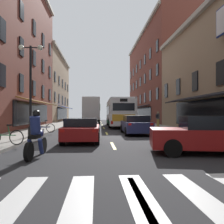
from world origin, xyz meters
The scene contains 15 objects.
ground_plane centered at (0.00, 0.00, -0.05)m, with size 34.80×80.00×0.10m, color #28282B.
lane_centre_dashes centered at (0.00, -0.25, 0.00)m, with size 0.14×73.90×0.01m.
crosswalk_near centered at (0.00, -10.00, 0.00)m, with size 7.10×2.80×0.01m.
sidewalk_left centered at (-5.90, 0.00, 0.07)m, with size 3.00×80.00×0.14m, color gray.
sidewalk_right centered at (5.90, 0.00, 0.07)m, with size 3.00×80.00×0.14m, color gray.
transit_bus centered at (1.84, 12.07, 1.65)m, with size 2.79×11.25×3.13m.
box_truck centered at (-1.46, 19.30, 1.95)m, with size 2.55×7.35×3.81m.
sedan_near centered at (-1.57, -1.76, 0.66)m, with size 1.98×4.40×1.28m.
sedan_mid centered at (2.09, 2.22, 0.71)m, with size 1.97×4.53×1.39m.
sedan_far centered at (3.60, -5.88, 0.73)m, with size 4.77×2.64×1.44m.
motorcycle_rider centered at (-2.89, -6.12, 0.71)m, with size 0.62×2.07×1.66m.
bicycle_near centered at (-4.83, -3.88, 0.50)m, with size 1.70×0.48×0.91m.
bicycle_mid centered at (-4.65, 2.55, 0.50)m, with size 1.70×0.48×0.91m.
pedestrian_near centered at (5.87, 9.66, 0.99)m, with size 0.48×0.51×1.62m.
street_lamp_twin centered at (-4.70, -0.54, 3.17)m, with size 1.42×0.32×5.48m.
Camera 1 is at (-0.80, -14.07, 1.53)m, focal length 35.74 mm.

